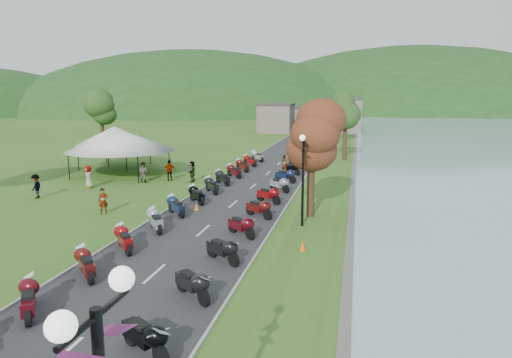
# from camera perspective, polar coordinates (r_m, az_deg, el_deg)

# --- Properties ---
(road) EXTENTS (7.00, 120.00, 0.02)m
(road) POSITION_cam_1_polar(r_m,az_deg,el_deg) (47.20, 2.89, 1.95)
(road) COLOR #303033
(road) RESTS_ON ground
(hills_backdrop) EXTENTS (360.00, 120.00, 76.00)m
(hills_backdrop) POSITION_cam_1_polar(r_m,az_deg,el_deg) (206.28, 10.41, 8.51)
(hills_backdrop) COLOR #285621
(hills_backdrop) RESTS_ON ground
(far_building) EXTENTS (18.00, 16.00, 5.00)m
(far_building) POSITION_cam_1_polar(r_m,az_deg,el_deg) (91.65, 6.40, 7.69)
(far_building) COLOR #77675D
(far_building) RESTS_ON ground
(moto_row_left) EXTENTS (2.60, 46.87, 1.10)m
(moto_row_left) POSITION_cam_1_polar(r_m,az_deg,el_deg) (27.44, -9.77, -3.42)
(moto_row_left) COLOR #331411
(moto_row_left) RESTS_ON ground
(moto_row_right) EXTENTS (2.60, 35.36, 1.10)m
(moto_row_right) POSITION_cam_1_polar(r_m,az_deg,el_deg) (28.41, 0.95, -2.78)
(moto_row_right) COLOR #331411
(moto_row_right) RESTS_ON ground
(vendor_tent_main) EXTENTS (6.27, 6.27, 4.00)m
(vendor_tent_main) POSITION_cam_1_polar(r_m,az_deg,el_deg) (41.96, -16.49, 3.17)
(vendor_tent_main) COLOR silver
(vendor_tent_main) RESTS_ON ground
(vendor_tent_side) EXTENTS (4.96, 4.96, 4.00)m
(vendor_tent_side) POSITION_cam_1_polar(r_m,az_deg,el_deg) (46.77, -17.20, 3.86)
(vendor_tent_side) COLOR silver
(vendor_tent_side) RESTS_ON ground
(tree_lakeside) EXTENTS (2.74, 2.74, 7.60)m
(tree_lakeside) POSITION_cam_1_polar(r_m,az_deg,el_deg) (26.42, 6.95, 3.29)
(tree_lakeside) COLOR #325C21
(tree_lakeside) RESTS_ON ground
(pedestrian_a) EXTENTS (0.71, 0.66, 1.57)m
(pedestrian_a) POSITION_cam_1_polar(r_m,az_deg,el_deg) (29.12, -18.47, -4.12)
(pedestrian_a) COLOR slate
(pedestrian_a) RESTS_ON ground
(pedestrian_b) EXTENTS (0.87, 0.57, 1.66)m
(pedestrian_b) POSITION_cam_1_polar(r_m,az_deg,el_deg) (38.38, -13.86, -0.39)
(pedestrian_b) COLOR slate
(pedestrian_b) RESTS_ON ground
(pedestrian_c) EXTENTS (0.68, 1.16, 1.68)m
(pedestrian_c) POSITION_cam_1_polar(r_m,az_deg,el_deg) (35.05, -25.69, -2.19)
(pedestrian_c) COLOR slate
(pedestrian_c) RESTS_ON ground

